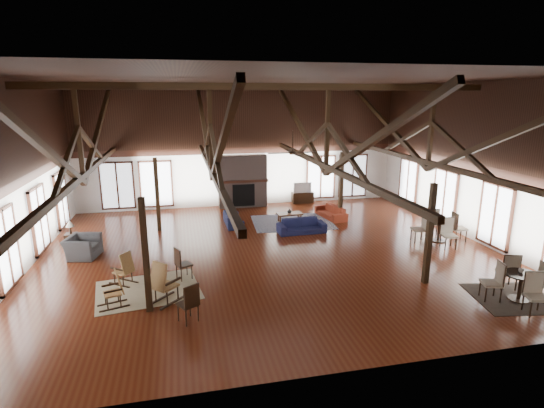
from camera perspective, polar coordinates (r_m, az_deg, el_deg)
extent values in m
plane|color=#582512|center=(15.35, -0.18, -6.48)|extent=(16.00, 16.00, 0.00)
cube|color=black|center=(14.36, -0.20, 16.50)|extent=(16.00, 14.00, 0.02)
cube|color=white|center=(21.38, -4.20, 7.71)|extent=(16.00, 0.02, 6.00)
cube|color=white|center=(8.04, 10.45, -3.74)|extent=(16.00, 0.02, 6.00)
cube|color=white|center=(15.08, -31.46, 2.84)|extent=(0.02, 14.00, 6.00)
cube|color=white|center=(18.01, 25.64, 5.09)|extent=(0.02, 14.00, 6.00)
cube|color=#331F0E|center=(14.35, -0.20, 15.51)|extent=(15.60, 0.18, 0.22)
cube|color=#331F0E|center=(14.54, -24.03, 3.56)|extent=(0.16, 13.70, 0.18)
cube|color=#331F0E|center=(14.37, -24.58, 8.84)|extent=(0.14, 0.14, 2.70)
cube|color=#331F0E|center=(17.81, -22.28, 9.49)|extent=(0.15, 7.07, 3.12)
cube|color=#331F0E|center=(11.00, -28.16, 6.47)|extent=(0.15, 7.07, 3.12)
cube|color=#331F0E|center=(14.27, -8.09, 4.48)|extent=(0.16, 13.70, 0.18)
cube|color=#331F0E|center=(14.10, -8.28, 9.89)|extent=(0.14, 0.14, 2.70)
cube|color=#331F0E|center=(17.59, -9.15, 10.31)|extent=(0.15, 7.07, 3.12)
cube|color=#331F0E|center=(10.64, -6.81, 7.85)|extent=(0.15, 7.07, 3.12)
cube|color=#331F0E|center=(15.09, 7.28, 5.05)|extent=(0.16, 13.70, 0.18)
cube|color=#331F0E|center=(14.94, 7.45, 10.16)|extent=(0.14, 0.14, 2.70)
cube|color=#331F0E|center=(18.27, 3.68, 10.61)|extent=(0.15, 7.07, 3.12)
cube|color=#331F0E|center=(11.73, 13.23, 8.17)|extent=(0.15, 7.07, 3.12)
cube|color=#331F0E|center=(16.86, 20.26, 5.25)|extent=(0.16, 13.70, 0.18)
cube|color=#331F0E|center=(16.72, 20.66, 9.81)|extent=(0.14, 0.14, 2.70)
cube|color=#331F0E|center=(19.75, 15.10, 10.43)|extent=(0.15, 7.07, 3.12)
cube|color=#331F0E|center=(13.92, 28.42, 7.76)|extent=(0.15, 7.07, 3.12)
cube|color=#331F0E|center=(11.28, -16.62, -6.71)|extent=(0.16, 0.16, 3.05)
cube|color=#331F0E|center=(13.26, 20.40, -3.86)|extent=(0.16, 0.16, 3.05)
cube|color=#331F0E|center=(17.99, -15.17, 1.21)|extent=(0.16, 0.16, 3.05)
cube|color=#331F0E|center=(19.29, 9.28, 2.39)|extent=(0.16, 0.16, 3.05)
cube|color=#76615A|center=(21.34, -3.99, 3.08)|extent=(2.40, 0.62, 2.60)
cube|color=black|center=(21.16, -3.83, 1.19)|extent=(1.10, 0.06, 1.10)
cube|color=#34180F|center=(21.05, -3.88, 3.06)|extent=(2.50, 0.20, 0.12)
cylinder|color=black|center=(13.57, 2.80, 8.37)|extent=(0.04, 0.04, 0.70)
cylinder|color=black|center=(13.61, 2.78, 6.90)|extent=(0.20, 0.20, 0.10)
cube|color=black|center=(13.73, 4.60, 6.94)|extent=(0.70, 0.12, 0.02)
cube|color=black|center=(14.04, 2.30, 7.14)|extent=(0.12, 0.70, 0.02)
cube|color=black|center=(13.50, 0.92, 6.85)|extent=(0.70, 0.12, 0.02)
cube|color=black|center=(13.18, 3.29, 6.65)|extent=(0.12, 0.70, 0.02)
imported|color=#171A40|center=(17.42, 4.00, -2.97)|extent=(1.98, 0.83, 0.57)
imported|color=#151A3B|center=(18.54, -5.22, -2.00)|extent=(1.78, 0.72, 0.52)
imported|color=maroon|center=(19.71, 7.90, -1.04)|extent=(1.98, 1.03, 0.55)
cube|color=#5A341B|center=(18.78, 2.37, -1.32)|extent=(1.14, 0.63, 0.06)
cube|color=#5A341B|center=(18.56, 1.13, -2.17)|extent=(0.06, 0.06, 0.36)
cube|color=#5A341B|center=(18.90, 0.87, -1.87)|extent=(0.06, 0.06, 0.36)
cube|color=#5A341B|center=(18.79, 3.87, -2.00)|extent=(0.06, 0.06, 0.36)
cube|color=#5A341B|center=(19.13, 3.56, -1.70)|extent=(0.06, 0.06, 0.36)
imported|color=#B2B2B2|center=(18.74, 2.37, -0.94)|extent=(0.23, 0.23, 0.20)
imported|color=#2E2E31|center=(16.20, -24.10, -5.28)|extent=(1.32, 1.21, 0.74)
cube|color=black|center=(17.35, -25.33, -4.47)|extent=(0.41, 0.41, 0.55)
cylinder|color=black|center=(17.22, -25.49, -3.08)|extent=(0.08, 0.08, 0.33)
cone|color=#EFE3C9|center=(17.16, -25.57, -2.38)|extent=(0.29, 0.29, 0.24)
cube|color=olive|center=(13.52, -19.43, -8.57)|extent=(0.60, 0.61, 0.05)
cube|color=olive|center=(13.28, -18.90, -7.54)|extent=(0.40, 0.45, 0.64)
cube|color=black|center=(13.54, -19.84, -10.24)|extent=(0.65, 0.50, 0.05)
cube|color=black|center=(13.78, -18.78, -9.71)|extent=(0.65, 0.50, 0.05)
cube|color=olive|center=(12.05, -14.03, -10.64)|extent=(0.73, 0.73, 0.05)
cube|color=olive|center=(11.75, -14.99, -9.42)|extent=(0.52, 0.51, 0.76)
cube|color=black|center=(12.38, -14.63, -12.20)|extent=(0.69, 0.71, 0.05)
cube|color=black|center=(12.09, -13.16, -12.77)|extent=(0.69, 0.71, 0.05)
cube|color=olive|center=(12.23, -20.68, -11.18)|extent=(0.53, 0.54, 0.05)
cube|color=olive|center=(12.13, -19.86, -9.76)|extent=(0.29, 0.47, 0.63)
cube|color=black|center=(12.22, -20.39, -13.04)|extent=(0.75, 0.27, 0.05)
cube|color=black|center=(12.55, -20.66, -12.33)|extent=(0.75, 0.27, 0.05)
cube|color=black|center=(13.35, -11.77, -7.99)|extent=(0.56, 0.56, 0.05)
cube|color=black|center=(13.17, -12.59, -7.06)|extent=(0.21, 0.41, 0.56)
cylinder|color=black|center=(13.43, -11.72, -8.89)|extent=(0.03, 0.03, 0.46)
cube|color=black|center=(10.96, -11.27, -13.05)|extent=(0.60, 0.60, 0.05)
cube|color=black|center=(10.69, -10.74, -12.09)|extent=(0.39, 0.27, 0.57)
cylinder|color=black|center=(11.07, -11.21, -14.13)|extent=(0.04, 0.04, 0.47)
cylinder|color=black|center=(13.49, 30.58, -8.16)|extent=(0.89, 0.89, 0.04)
cylinder|color=black|center=(13.62, 30.38, -9.60)|extent=(0.10, 0.10, 0.74)
cylinder|color=black|center=(13.76, 30.19, -11.02)|extent=(0.54, 0.54, 0.04)
cylinder|color=black|center=(17.47, 21.63, -2.24)|extent=(0.92, 0.92, 0.04)
cylinder|color=black|center=(17.57, 21.52, -3.42)|extent=(0.10, 0.10, 0.76)
cylinder|color=black|center=(17.69, 21.40, -4.59)|extent=(0.55, 0.55, 0.04)
imported|color=#B2B2B2|center=(13.54, 30.48, -7.72)|extent=(0.14, 0.14, 0.11)
imported|color=#B2B2B2|center=(17.39, 21.79, -2.10)|extent=(0.14, 0.14, 0.09)
cube|color=black|center=(22.29, 4.13, 0.88)|extent=(1.12, 0.42, 0.56)
imported|color=#B2B2B2|center=(22.16, 4.06, 2.26)|extent=(0.94, 0.14, 0.54)
cube|color=tan|center=(13.03, -16.31, -11.03)|extent=(3.15, 2.64, 0.01)
cube|color=#171843|center=(18.88, 2.76, -2.45)|extent=(3.65, 2.84, 0.01)
cube|color=black|center=(13.81, 29.60, -10.92)|extent=(2.42, 2.26, 0.01)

